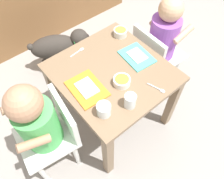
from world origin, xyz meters
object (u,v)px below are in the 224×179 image
water_cup_left (104,110)px  spoon_by_right_tray (158,89)px  dining_table (112,81)px  seated_child_left (40,123)px  food_tray_right (137,56)px  water_cup_right (130,101)px  dog (59,46)px  cereal_bowl_right_side (120,32)px  food_tray_left (87,88)px  veggie_bowl_far (122,81)px  spoon_by_left_tray (78,51)px  seated_child_right (163,37)px

water_cup_left → spoon_by_right_tray: bearing=-12.6°
dining_table → seated_child_left: (-0.45, -0.01, 0.05)m
food_tray_right → water_cup_left: size_ratio=2.94×
water_cup_right → spoon_by_right_tray: (0.17, -0.02, -0.03)m
water_cup_right → food_tray_right: bearing=40.0°
dog → spoon_by_right_tray: spoon_by_right_tray is taller
dog → cereal_bowl_right_side: cereal_bowl_right_side is taller
dog → spoon_by_right_tray: size_ratio=4.42×
food_tray_left → water_cup_right: bearing=-64.2°
seated_child_left → spoon_by_right_tray: (0.54, -0.23, 0.04)m
food_tray_right → water_cup_right: bearing=-140.0°
dog → water_cup_right: bearing=-95.0°
veggie_bowl_far → spoon_by_left_tray: 0.33m
veggie_bowl_far → cereal_bowl_right_side: 0.37m
seated_child_right → food_tray_right: seated_child_right is taller
food_tray_right → veggie_bowl_far: veggie_bowl_far is taller
water_cup_right → cereal_bowl_right_side: bearing=53.8°
food_tray_right → cereal_bowl_right_side: cereal_bowl_right_side is taller
dog → food_tray_left: food_tray_left is taller
food_tray_left → cereal_bowl_right_side: size_ratio=2.63×
water_cup_left → seated_child_right: bearing=18.0°
dog → veggie_bowl_far: (-0.02, -0.71, 0.28)m
seated_child_left → water_cup_right: size_ratio=9.59×
seated_child_right → water_cup_right: seated_child_right is taller
dining_table → water_cup_left: (-0.19, -0.17, 0.11)m
seated_child_right → food_tray_left: (-0.62, -0.05, 0.05)m
food_tray_right → spoon_by_left_tray: size_ratio=1.96×
dining_table → spoon_by_left_tray: size_ratio=5.94×
spoon_by_left_tray → water_cup_right: bearing=-92.4°
food_tray_right → water_cup_right: size_ratio=2.65×
food_tray_left → dog: bearing=74.6°
seated_child_left → water_cup_right: 0.43m
water_cup_right → spoon_by_right_tray: 0.18m
dog → spoon_by_left_tray: size_ratio=4.37×
seated_child_left → spoon_by_left_tray: (0.39, 0.24, 0.04)m
cereal_bowl_right_side → dog: bearing=117.1°
dog → food_tray_right: size_ratio=2.23×
seated_child_left → veggie_bowl_far: bearing=-11.8°
food_tray_right → water_cup_left: 0.40m
seated_child_left → dog: (0.45, 0.62, -0.23)m
seated_child_left → food_tray_right: size_ratio=3.62×
dog → veggie_bowl_far: bearing=-91.3°
water_cup_right → cereal_bowl_right_side: (0.29, 0.40, -0.01)m
dining_table → water_cup_right: bearing=-108.6°
seated_child_right → dog: (-0.44, 0.58, -0.22)m
food_tray_right → spoon_by_right_tray: 0.24m
dining_table → food_tray_right: 0.19m
seated_child_right → food_tray_left: size_ratio=3.30×
veggie_bowl_far → spoon_by_right_tray: (0.11, -0.14, -0.02)m
dining_table → dog: (0.00, 0.62, -0.18)m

